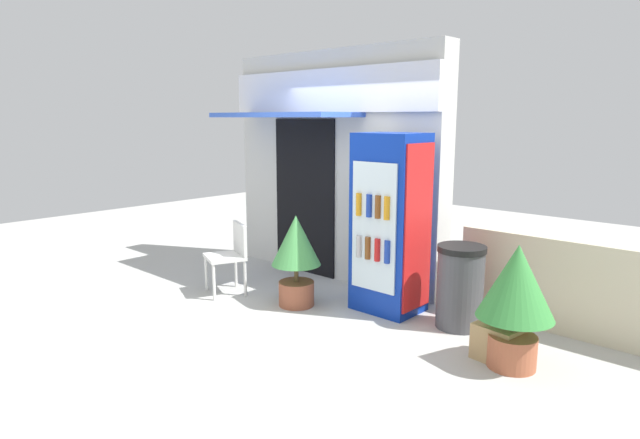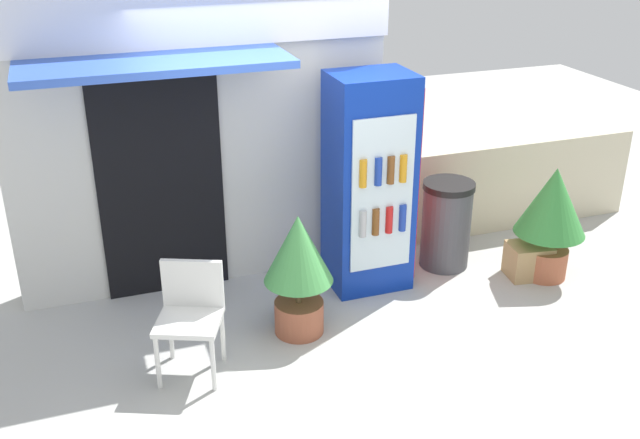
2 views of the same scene
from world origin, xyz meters
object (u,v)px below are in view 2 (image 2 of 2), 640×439
object	(u,v)px
potted_plant_curbside	(552,211)
trash_bin	(446,224)
plastic_chair	(191,309)
drink_cooler	(370,184)
cardboard_box	(528,260)
potted_plant_near_shop	(298,263)

from	to	relation	value
potted_plant_curbside	trash_bin	xyz separation A→B (m)	(-0.78, 0.52, -0.24)
plastic_chair	trash_bin	xyz separation A→B (m)	(2.59, 0.87, -0.08)
drink_cooler	cardboard_box	world-z (taller)	drink_cooler
trash_bin	cardboard_box	xyz separation A→B (m)	(0.63, -0.47, -0.27)
plastic_chair	trash_bin	bearing A→B (deg)	18.50
drink_cooler	cardboard_box	size ratio (longest dim) A/B	5.11
potted_plant_near_shop	trash_bin	bearing A→B (deg)	21.27
plastic_chair	potted_plant_curbside	world-z (taller)	potted_plant_curbside
trash_bin	cardboard_box	distance (m)	0.83
plastic_chair	potted_plant_near_shop	bearing A→B (deg)	13.09
potted_plant_curbside	cardboard_box	world-z (taller)	potted_plant_curbside
potted_plant_near_shop	potted_plant_curbside	xyz separation A→B (m)	(2.46, 0.14, 0.04)
potted_plant_near_shop	plastic_chair	bearing A→B (deg)	-166.91
cardboard_box	drink_cooler	bearing A→B (deg)	164.55
potted_plant_curbside	drink_cooler	bearing A→B (deg)	164.29
potted_plant_near_shop	cardboard_box	world-z (taller)	potted_plant_near_shop
drink_cooler	potted_plant_near_shop	world-z (taller)	drink_cooler
potted_plant_near_shop	cardboard_box	size ratio (longest dim) A/B	2.73
plastic_chair	cardboard_box	world-z (taller)	plastic_chair
drink_cooler	potted_plant_curbside	distance (m)	1.70
trash_bin	cardboard_box	size ratio (longest dim) A/B	2.23
trash_bin	cardboard_box	bearing A→B (deg)	-36.56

